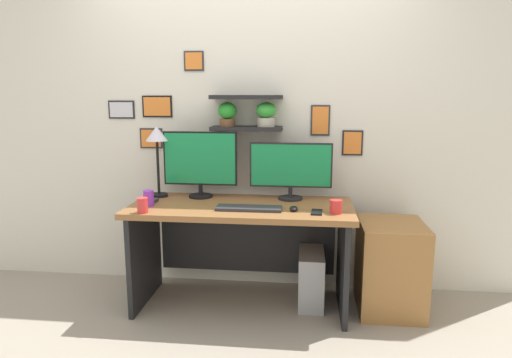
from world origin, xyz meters
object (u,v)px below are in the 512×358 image
(keyboard, at_px, (249,208))
(scissors_tray, at_px, (149,200))
(desk, at_px, (242,232))
(coffee_mug, at_px, (336,207))
(monitor_right, at_px, (291,168))
(computer_mouse, at_px, (294,209))
(pen_cup, at_px, (143,205))
(water_cup, at_px, (149,198))
(computer_tower_right, at_px, (311,278))
(drawer_cabinet, at_px, (390,267))
(monitor_left, at_px, (200,162))
(desk_lamp, at_px, (157,142))
(cell_phone, at_px, (317,212))

(keyboard, relative_size, scissors_tray, 3.67)
(desk, xyz_separation_m, coffee_mug, (0.65, -0.21, 0.26))
(monitor_right, height_order, computer_mouse, monitor_right)
(pen_cup, xyz_separation_m, water_cup, (-0.02, 0.18, 0.01))
(computer_mouse, xyz_separation_m, scissors_tray, (-1.04, 0.14, -0.00))
(desk, bearing_deg, computer_tower_right, 3.65)
(computer_mouse, bearing_deg, computer_tower_right, 58.13)
(water_cup, relative_size, drawer_cabinet, 0.17)
(desk, xyz_separation_m, computer_tower_right, (0.50, 0.03, -0.34))
(pen_cup, bearing_deg, monitor_left, 61.54)
(desk_lamp, relative_size, coffee_mug, 5.89)
(desk, bearing_deg, cell_phone, -22.23)
(scissors_tray, distance_m, drawer_cabinet, 1.78)
(desk_lamp, bearing_deg, water_cup, -85.39)
(monitor_left, bearing_deg, water_cup, -132.93)
(monitor_right, xyz_separation_m, cell_phone, (0.19, -0.38, -0.22))
(pen_cup, xyz_separation_m, scissors_tray, (-0.06, 0.30, -0.04))
(cell_phone, distance_m, water_cup, 1.16)
(monitor_right, xyz_separation_m, desk_lamp, (-0.99, -0.02, 0.19))
(computer_mouse, relative_size, scissors_tray, 0.75)
(computer_tower_right, bearing_deg, scissors_tray, -176.49)
(cell_phone, relative_size, drawer_cabinet, 0.22)
(monitor_left, height_order, coffee_mug, monitor_left)
(desk, height_order, computer_tower_right, desk)
(monitor_left, relative_size, desk_lamp, 1.04)
(cell_phone, height_order, coffee_mug, coffee_mug)
(cell_phone, bearing_deg, computer_tower_right, 98.77)
(keyboard, bearing_deg, computer_tower_right, 26.21)
(cell_phone, distance_m, scissors_tray, 1.21)
(desk, distance_m, desk_lamp, 0.92)
(keyboard, height_order, water_cup, water_cup)
(keyboard, bearing_deg, water_cup, 177.86)
(desk_lamp, bearing_deg, coffee_mug, -15.19)
(desk, height_order, pen_cup, pen_cup)
(desk, height_order, coffee_mug, coffee_mug)
(coffee_mug, bearing_deg, scissors_tray, 172.57)
(keyboard, xyz_separation_m, scissors_tray, (-0.74, 0.14, 0.00))
(drawer_cabinet, xyz_separation_m, computer_tower_right, (-0.55, 0.03, -0.12))
(computer_mouse, xyz_separation_m, desk_lamp, (-1.03, 0.32, 0.40))
(coffee_mug, relative_size, water_cup, 0.82)
(monitor_left, bearing_deg, pen_cup, -118.46)
(desk_lamp, height_order, coffee_mug, desk_lamp)
(drawer_cabinet, bearing_deg, monitor_left, 173.21)
(computer_tower_right, bearing_deg, monitor_left, 171.06)
(keyboard, height_order, computer_mouse, computer_mouse)
(drawer_cabinet, bearing_deg, computer_tower_right, 176.51)
(desk_lamp, relative_size, computer_tower_right, 1.32)
(computer_mouse, distance_m, computer_tower_right, 0.62)
(computer_mouse, distance_m, desk_lamp, 1.15)
(desk_lamp, relative_size, water_cup, 4.82)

